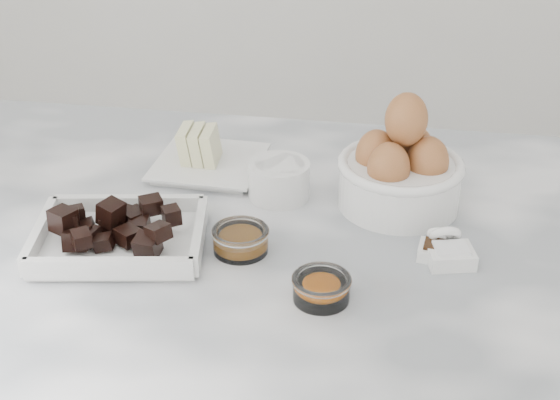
# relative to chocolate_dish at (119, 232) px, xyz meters

# --- Properties ---
(marble_slab) EXTENTS (1.20, 0.80, 0.04)m
(marble_slab) POSITION_rel_chocolate_dish_xyz_m (0.18, 0.06, -0.04)
(marble_slab) COLOR white
(marble_slab) RESTS_ON cabinet
(chocolate_dish) EXTENTS (0.25, 0.21, 0.06)m
(chocolate_dish) POSITION_rel_chocolate_dish_xyz_m (0.00, 0.00, 0.00)
(chocolate_dish) COLOR white
(chocolate_dish) RESTS_ON marble_slab
(butter_plate) EXTENTS (0.17, 0.17, 0.07)m
(butter_plate) POSITION_rel_chocolate_dish_xyz_m (0.06, 0.25, -0.00)
(butter_plate) COLOR white
(butter_plate) RESTS_ON marble_slab
(sugar_ramekin) EXTENTS (0.09, 0.09, 0.05)m
(sugar_ramekin) POSITION_rel_chocolate_dish_xyz_m (0.19, 0.17, 0.01)
(sugar_ramekin) COLOR white
(sugar_ramekin) RESTS_ON marble_slab
(egg_bowl) EXTENTS (0.18, 0.18, 0.17)m
(egg_bowl) POSITION_rel_chocolate_dish_xyz_m (0.36, 0.18, 0.03)
(egg_bowl) COLOR white
(egg_bowl) RESTS_ON marble_slab
(honey_bowl) EXTENTS (0.08, 0.08, 0.03)m
(honey_bowl) POSITION_rel_chocolate_dish_xyz_m (0.16, 0.02, -0.01)
(honey_bowl) COLOR white
(honey_bowl) RESTS_ON marble_slab
(zest_bowl) EXTENTS (0.07, 0.07, 0.03)m
(zest_bowl) POSITION_rel_chocolate_dish_xyz_m (0.28, -0.07, -0.01)
(zest_bowl) COLOR white
(zest_bowl) RESTS_ON marble_slab
(vanilla_spoon) EXTENTS (0.05, 0.06, 0.04)m
(vanilla_spoon) POSITION_rel_chocolate_dish_xyz_m (0.42, 0.05, -0.01)
(vanilla_spoon) COLOR white
(vanilla_spoon) RESTS_ON marble_slab
(salt_spoon) EXTENTS (0.07, 0.08, 0.04)m
(salt_spoon) POSITION_rel_chocolate_dish_xyz_m (0.43, 0.04, -0.01)
(salt_spoon) COLOR white
(salt_spoon) RESTS_ON marble_slab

